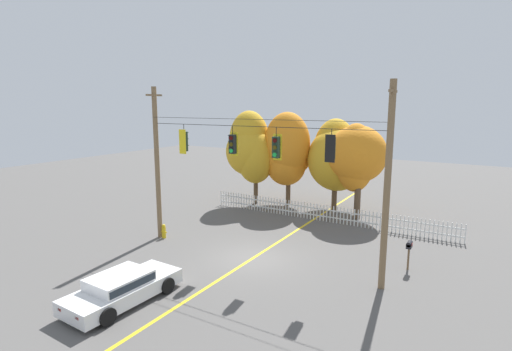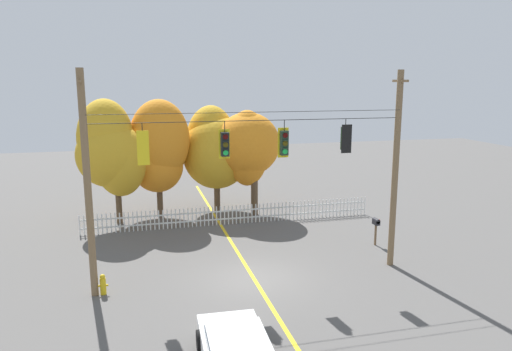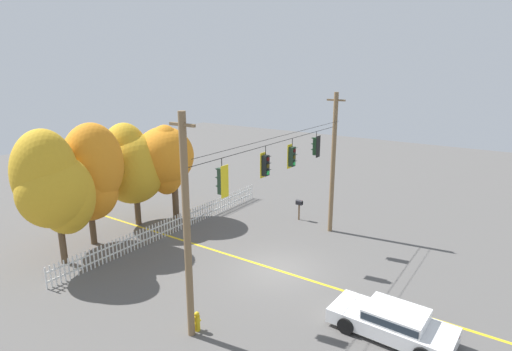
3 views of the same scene
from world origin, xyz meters
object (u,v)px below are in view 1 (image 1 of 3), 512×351
Objects in this scene: fire_hydrant at (164,231)px; traffic_signal_northbound_primary at (233,144)px; autumn_maple_far_west at (356,156)px; traffic_signal_southbound_primary at (276,147)px; autumn_maple_mid at (286,154)px; autumn_maple_near_fence at (251,149)px; roadside_mailbox at (409,247)px; parked_car at (122,287)px; autumn_oak_far_east at (336,156)px; traffic_signal_westbound_side at (331,148)px; traffic_signal_eastbound_side at (184,141)px.

traffic_signal_northbound_primary is at bearing 0.31° from fire_hydrant.
traffic_signal_northbound_primary is at bearing -108.10° from autumn_maple_far_west.
autumn_maple_mid is at bearing 114.17° from traffic_signal_southbound_primary.
autumn_maple_mid is at bearing 175.73° from autumn_maple_far_west.
autumn_maple_mid is at bearing 75.75° from fire_hydrant.
autumn_maple_mid is (2.40, 1.00, -0.30)m from autumn_maple_near_fence.
roadside_mailbox is at bearing -56.78° from autumn_maple_far_west.
autumn_maple_far_west is at bearing 75.77° from parked_car.
autumn_maple_mid is at bearing -167.35° from autumn_oak_far_east.
autumn_oak_far_east is 8.12× the size of fire_hydrant.
autumn_maple_far_west reaches higher than fire_hydrant.
autumn_oak_far_east is 2.15m from autumn_maple_far_west.
autumn_maple_far_west is (1.77, -1.19, 0.29)m from autumn_oak_far_east.
autumn_oak_far_east is at bearing 12.65° from autumn_maple_mid.
traffic_signal_westbound_side is 5.93m from roadside_mailbox.
autumn_maple_near_fence is 14.40m from roadside_mailbox.
autumn_maple_mid is at bearing 102.13° from traffic_signal_northbound_primary.
traffic_signal_southbound_primary is at bearing -52.64° from autumn_maple_near_fence.
autumn_maple_far_west is 4.61× the size of roadside_mailbox.
autumn_maple_near_fence reaches higher than autumn_oak_far_east.
traffic_signal_westbound_side is 0.22× the size of autumn_maple_far_west.
parked_car is 7.30m from fire_hydrant.
roadside_mailbox is (4.71, -7.19, -3.02)m from autumn_maple_far_west.
traffic_signal_eastbound_side is 7.96m from traffic_signal_westbound_side.
autumn_maple_mid reaches higher than traffic_signal_eastbound_side.
fire_hydrant is 12.85m from roadside_mailbox.
roadside_mailbox is (12.59, 2.49, 0.71)m from fire_hydrant.
traffic_signal_northbound_primary and traffic_signal_southbound_primary have the same top height.
autumn_maple_near_fence is at bearing 89.00° from fire_hydrant.
traffic_signal_southbound_primary is at bearing 0.21° from fire_hydrant.
fire_hydrant is at bearing -179.95° from traffic_signal_westbound_side.
traffic_signal_southbound_primary is 1.87× the size of fire_hydrant.
roadside_mailbox is (8.74, 8.70, 0.49)m from parked_car.
autumn_maple_near_fence is 1.01× the size of autumn_maple_mid.
traffic_signal_eastbound_side is 12.02m from roadside_mailbox.
autumn_maple_mid reaches higher than autumn_oak_far_east.
traffic_signal_westbound_side is at bearing -71.96° from autumn_oak_far_east.
traffic_signal_southbound_primary is 9.79m from autumn_maple_far_west.
traffic_signal_eastbound_side is 11.86m from autumn_oak_far_east.
parked_car is at bearing -70.88° from traffic_signal_eastbound_side.
autumn_oak_far_east reaches higher than parked_car.
parked_car is at bearing -97.55° from autumn_oak_far_east.
autumn_maple_far_west is at bearing 57.42° from traffic_signal_eastbound_side.
parked_car is at bearing -97.98° from traffic_signal_northbound_primary.
autumn_maple_mid is 1.07× the size of autumn_oak_far_east.
traffic_signal_eastbound_side and traffic_signal_southbound_primary have the same top height.
traffic_signal_eastbound_side and traffic_signal_northbound_primary have the same top height.
traffic_signal_eastbound_side reaches higher than parked_car.
traffic_signal_southbound_primary reaches higher than parked_car.
autumn_maple_mid is 5.11× the size of roadside_mailbox.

